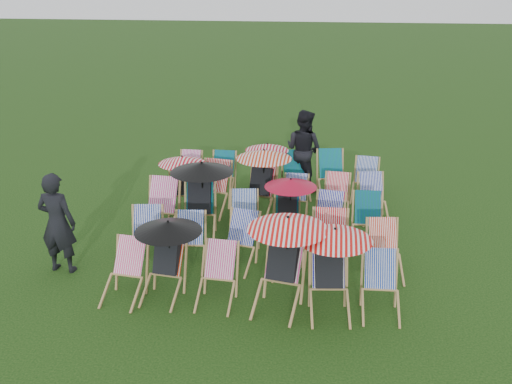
# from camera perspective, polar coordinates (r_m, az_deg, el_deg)

# --- Properties ---
(ground) EXTENTS (100.00, 100.00, 0.00)m
(ground) POSITION_cam_1_polar(r_m,az_deg,el_deg) (10.75, 0.94, -4.82)
(ground) COLOR black
(ground) RESTS_ON ground
(deckchair_0) EXTENTS (0.66, 0.86, 0.87)m
(deckchair_0) POSITION_cam_1_polar(r_m,az_deg,el_deg) (8.99, -13.05, -7.84)
(deckchair_0) COLOR #A8844E
(deckchair_0) RESTS_ON ground
(deckchair_1) EXTENTS (1.03, 1.09, 1.22)m
(deckchair_1) POSITION_cam_1_polar(r_m,az_deg,el_deg) (8.83, -9.08, -6.57)
(deckchair_1) COLOR #A8844E
(deckchair_1) RESTS_ON ground
(deckchair_2) EXTENTS (0.62, 0.83, 0.86)m
(deckchair_2) POSITION_cam_1_polar(r_m,az_deg,el_deg) (8.68, -3.93, -8.41)
(deckchair_2) COLOR #A8844E
(deckchair_2) RESTS_ON ground
(deckchair_3) EXTENTS (1.19, 1.27, 1.41)m
(deckchair_3) POSITION_cam_1_polar(r_m,az_deg,el_deg) (8.42, 2.61, -6.96)
(deckchair_3) COLOR #A8844E
(deckchair_3) RESTS_ON ground
(deckchair_4) EXTENTS (1.09, 1.17, 1.29)m
(deckchair_4) POSITION_cam_1_polar(r_m,az_deg,el_deg) (8.38, 7.50, -7.76)
(deckchair_4) COLOR #A8844E
(deckchair_4) RESTS_ON ground
(deckchair_5) EXTENTS (0.60, 0.82, 0.87)m
(deckchair_5) POSITION_cam_1_polar(r_m,az_deg,el_deg) (8.59, 12.38, -9.23)
(deckchair_5) COLOR #A8844E
(deckchair_5) RESTS_ON ground
(deckchair_6) EXTENTS (0.70, 0.89, 0.89)m
(deckchair_6) POSITION_cam_1_polar(r_m,az_deg,el_deg) (10.02, -11.02, -4.43)
(deckchair_6) COLOR #A8844E
(deckchair_6) RESTS_ON ground
(deckchair_7) EXTENTS (0.66, 0.85, 0.87)m
(deckchair_7) POSITION_cam_1_polar(r_m,az_deg,el_deg) (9.75, -6.74, -5.02)
(deckchair_7) COLOR #A8844E
(deckchair_7) RESTS_ON ground
(deckchair_8) EXTENTS (0.74, 0.92, 0.89)m
(deckchair_8) POSITION_cam_1_polar(r_m,az_deg,el_deg) (9.67, -1.81, -5.01)
(deckchair_8) COLOR #A8844E
(deckchair_8) RESTS_ON ground
(deckchair_9) EXTENTS (0.62, 0.82, 0.85)m
(deckchair_9) POSITION_cam_1_polar(r_m,az_deg,el_deg) (9.49, 3.24, -5.72)
(deckchair_9) COLOR #A8844E
(deckchair_9) RESTS_ON ground
(deckchair_10) EXTENTS (0.67, 0.93, 0.99)m
(deckchair_10) POSITION_cam_1_polar(r_m,az_deg,el_deg) (9.51, 7.38, -5.33)
(deckchair_10) COLOR #A8844E
(deckchair_10) RESTS_ON ground
(deckchair_11) EXTENTS (0.68, 0.87, 0.87)m
(deckchair_11) POSITION_cam_1_polar(r_m,az_deg,el_deg) (9.62, 12.79, -5.77)
(deckchair_11) COLOR #A8844E
(deckchair_11) RESTS_ON ground
(deckchair_12) EXTENTS (0.73, 0.98, 1.03)m
(deckchair_12) POSITION_cam_1_polar(r_m,az_deg,el_deg) (10.94, -9.70, -1.72)
(deckchair_12) COLOR #A8844E
(deckchair_12) RESTS_ON ground
(deckchair_13) EXTENTS (1.18, 1.27, 1.40)m
(deckchair_13) POSITION_cam_1_polar(r_m,az_deg,el_deg) (10.76, -5.65, -0.59)
(deckchair_13) COLOR #A8844E
(deckchair_13) RESTS_ON ground
(deckchair_14) EXTENTS (0.69, 0.88, 0.88)m
(deckchair_14) POSITION_cam_1_polar(r_m,az_deg,el_deg) (10.59, -1.18, -2.62)
(deckchair_14) COLOR #A8844E
(deckchair_14) RESTS_ON ground
(deckchair_15) EXTENTS (0.97, 1.03, 1.15)m
(deckchair_15) POSITION_cam_1_polar(r_m,az_deg,el_deg) (10.60, 3.24, -1.64)
(deckchair_15) COLOR #A8844E
(deckchair_15) RESTS_ON ground
(deckchair_16) EXTENTS (0.72, 0.91, 0.90)m
(deckchair_16) POSITION_cam_1_polar(r_m,az_deg,el_deg) (10.52, 7.12, -2.88)
(deckchair_16) COLOR #A8844E
(deckchair_16) RESTS_ON ground
(deckchair_17) EXTENTS (0.64, 0.87, 0.91)m
(deckchair_17) POSITION_cam_1_polar(r_m,az_deg,el_deg) (10.60, 11.17, -2.92)
(deckchair_17) COLOR #A8844E
(deckchair_17) RESTS_ON ground
(deckchair_18) EXTENTS (0.98, 1.07, 1.16)m
(deckchair_18) POSITION_cam_1_polar(r_m,az_deg,el_deg) (11.94, -7.52, 0.91)
(deckchair_18) COLOR #A8844E
(deckchair_18) RESTS_ON ground
(deckchair_19) EXTENTS (0.79, 1.01, 1.01)m
(deckchair_19) POSITION_cam_1_polar(r_m,az_deg,el_deg) (11.86, -4.41, 0.35)
(deckchair_19) COLOR #A8844E
(deckchair_19) RESTS_ON ground
(deckchair_20) EXTENTS (1.14, 1.21, 1.35)m
(deckchair_20) POSITION_cam_1_polar(r_m,az_deg,el_deg) (11.65, 0.41, 1.09)
(deckchair_20) COLOR #A8844E
(deckchair_20) RESTS_ON ground
(deckchair_21) EXTENTS (0.56, 0.77, 0.83)m
(deckchair_21) POSITION_cam_1_polar(r_m,az_deg,el_deg) (11.61, 3.93, -0.61)
(deckchair_21) COLOR #A8844E
(deckchair_21) RESTS_ON ground
(deckchair_22) EXTENTS (0.63, 0.83, 0.86)m
(deckchair_22) POSITION_cam_1_polar(r_m,az_deg,el_deg) (11.67, 7.99, -0.56)
(deckchair_22) COLOR #A8844E
(deckchair_22) RESTS_ON ground
(deckchair_23) EXTENTS (0.72, 0.90, 0.89)m
(deckchair_23) POSITION_cam_1_polar(r_m,az_deg,el_deg) (11.72, 11.66, -0.64)
(deckchair_23) COLOR #A8844E
(deckchair_23) RESTS_ON ground
(deckchair_24) EXTENTS (0.59, 0.81, 0.86)m
(deckchair_24) POSITION_cam_1_polar(r_m,az_deg,el_deg) (13.12, -6.81, 1.97)
(deckchair_24) COLOR #A8844E
(deckchair_24) RESTS_ON ground
(deckchair_25) EXTENTS (0.60, 0.83, 0.90)m
(deckchair_25) POSITION_cam_1_polar(r_m,az_deg,el_deg) (12.86, -3.43, 1.79)
(deckchair_25) COLOR #A8844E
(deckchair_25) RESTS_ON ground
(deckchair_26) EXTENTS (0.97, 1.02, 1.15)m
(deckchair_26) POSITION_cam_1_polar(r_m,az_deg,el_deg) (12.76, 0.84, 2.41)
(deckchair_26) COLOR #A8844E
(deckchair_26) RESTS_ON ground
(deckchair_27) EXTENTS (0.79, 0.98, 0.95)m
(deckchair_27) POSITION_cam_1_polar(r_m,az_deg,el_deg) (12.72, 4.01, 1.66)
(deckchair_27) COLOR #A8844E
(deckchair_27) RESTS_ON ground
(deckchair_28) EXTENTS (0.81, 1.02, 0.99)m
(deckchair_28) POSITION_cam_1_polar(r_m,az_deg,el_deg) (12.73, 7.65, 1.65)
(deckchair_28) COLOR #A8844E
(deckchair_28) RESTS_ON ground
(deckchair_29) EXTENTS (0.68, 0.87, 0.88)m
(deckchair_29) POSITION_cam_1_polar(r_m,az_deg,el_deg) (12.72, 10.87, 1.16)
(deckchair_29) COLOR #A8844E
(deckchair_29) RESTS_ON ground
(person_left) EXTENTS (0.66, 0.46, 1.73)m
(person_left) POSITION_cam_1_polar(r_m,az_deg,el_deg) (9.90, -19.26, -2.94)
(person_left) COLOR black
(person_left) RESTS_ON ground
(person_rear) EXTENTS (1.13, 1.05, 1.85)m
(person_rear) POSITION_cam_1_polar(r_m,az_deg,el_deg) (13.05, 4.78, 4.23)
(person_rear) COLOR black
(person_rear) RESTS_ON ground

